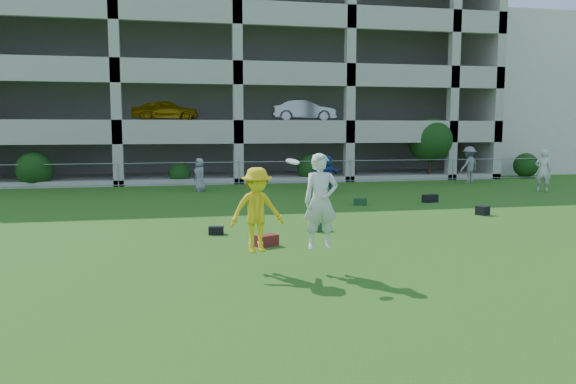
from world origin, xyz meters
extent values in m
plane|color=#235114|center=(0.00, 0.00, 0.00)|extent=(100.00, 100.00, 0.00)
cube|color=beige|center=(23.00, 28.00, 5.00)|extent=(16.00, 14.00, 10.00)
imported|color=gray|center=(-2.15, 16.13, 0.76)|extent=(0.74, 0.88, 1.53)
imported|color=#204096|center=(3.41, 14.43, 0.84)|extent=(1.64, 0.95, 1.69)
imported|color=silver|center=(13.25, 12.90, 0.97)|extent=(0.84, 0.78, 1.93)
imported|color=slate|center=(11.95, 17.16, 0.97)|extent=(1.43, 1.16, 1.93)
cube|color=#540E1D|center=(-1.15, 3.61, 0.14)|extent=(0.63, 0.51, 0.28)
cube|color=black|center=(-2.25, 5.40, 0.11)|extent=(0.43, 0.30, 0.22)
cube|color=#153B21|center=(0.66, 5.36, 0.13)|extent=(0.61, 0.55, 0.26)
cube|color=black|center=(6.75, 7.06, 0.15)|extent=(0.46, 0.46, 0.30)
cube|color=black|center=(6.49, 10.42, 0.15)|extent=(0.66, 0.46, 0.30)
cube|color=#123313|center=(3.54, 10.20, 0.12)|extent=(0.57, 0.44, 0.25)
imported|color=yellow|center=(-1.74, 1.24, 1.26)|extent=(1.21, 0.83, 1.71)
imported|color=silver|center=(-0.49, 0.96, 1.44)|extent=(0.72, 0.50, 1.92)
cylinder|color=white|center=(-1.07, 0.92, 2.24)|extent=(0.28, 0.27, 0.14)
cube|color=#9E998C|center=(0.00, 32.75, 6.00)|extent=(30.00, 0.50, 12.00)
cube|color=#9E998C|center=(14.75, 26.00, 6.00)|extent=(0.50, 14.00, 12.00)
cube|color=#9E998C|center=(0.00, 26.00, 0.15)|extent=(30.00, 14.00, 0.30)
cube|color=#9E998C|center=(0.00, 26.00, 3.15)|extent=(30.00, 14.00, 0.30)
cube|color=#9E998C|center=(0.00, 26.00, 6.15)|extent=(30.00, 14.00, 0.30)
cube|color=#9E998C|center=(0.00, 26.00, 9.15)|extent=(30.00, 14.00, 0.30)
cube|color=#9E998C|center=(0.00, 19.15, 2.55)|extent=(30.00, 0.30, 0.90)
cube|color=#9E998C|center=(0.00, 19.15, 5.55)|extent=(30.00, 0.30, 0.90)
cube|color=#9E998C|center=(0.00, 19.15, 8.55)|extent=(30.00, 0.30, 0.90)
cube|color=#9E998C|center=(-6.00, 19.25, 6.00)|extent=(0.50, 0.50, 12.00)
cube|color=#9E998C|center=(0.00, 19.25, 6.00)|extent=(0.50, 0.50, 12.00)
cube|color=#9E998C|center=(6.00, 19.25, 6.00)|extent=(0.50, 0.50, 12.00)
cube|color=#9E998C|center=(12.00, 19.25, 6.00)|extent=(0.50, 0.50, 12.00)
cube|color=#605E59|center=(0.00, 28.00, 6.00)|extent=(29.00, 9.00, 11.60)
imported|color=yellow|center=(-3.68, 24.00, 3.96)|extent=(3.95, 1.76, 1.32)
imported|color=silver|center=(4.56, 24.00, 3.96)|extent=(4.04, 1.49, 1.32)
cylinder|color=gray|center=(-6.00, 19.00, 0.60)|extent=(0.06, 0.06, 1.20)
cylinder|color=gray|center=(0.00, 19.00, 0.60)|extent=(0.06, 0.06, 1.20)
cylinder|color=gray|center=(6.00, 19.00, 0.60)|extent=(0.06, 0.06, 1.20)
cylinder|color=gray|center=(12.00, 19.00, 0.60)|extent=(0.06, 0.06, 1.20)
cylinder|color=gray|center=(18.00, 19.00, 0.60)|extent=(0.06, 0.06, 1.20)
cylinder|color=gray|center=(0.00, 19.00, 1.15)|extent=(36.00, 0.04, 0.04)
cylinder|color=gray|center=(0.00, 19.00, 0.08)|extent=(36.00, 0.04, 0.04)
sphere|color=#163D11|center=(-10.00, 19.60, 0.88)|extent=(1.76, 1.76, 1.76)
sphere|color=#163D11|center=(-3.00, 19.60, 0.55)|extent=(1.10, 1.10, 1.10)
sphere|color=#163D11|center=(4.00, 19.60, 0.77)|extent=(1.54, 1.54, 1.54)
cylinder|color=#382314|center=(11.00, 19.80, 0.98)|extent=(0.16, 0.16, 1.96)
sphere|color=#163D11|center=(11.00, 19.80, 2.24)|extent=(2.52, 2.52, 2.52)
sphere|color=#163D11|center=(17.00, 19.60, 0.72)|extent=(1.43, 1.43, 1.43)
camera|label=1|loc=(-3.39, -9.78, 2.89)|focal=35.00mm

